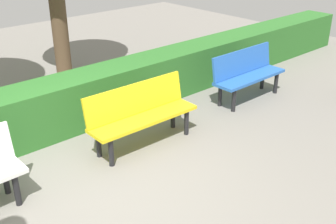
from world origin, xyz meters
The scene contains 4 objects.
ground_plane centered at (0.00, 0.00, 0.00)m, with size 17.39×17.39×0.00m, color gray.
bench_blue centered at (-3.60, -0.71, 0.48)m, with size 1.49×0.46×0.86m.
bench_yellow centered at (-1.20, -0.66, 0.48)m, with size 1.63×0.49×0.86m.
hedge_row centered at (-1.14, -1.78, 0.39)m, with size 13.39×0.67×0.78m, color #2D6B28.
Camera 1 is at (2.01, 3.48, 2.93)m, focal length 44.65 mm.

